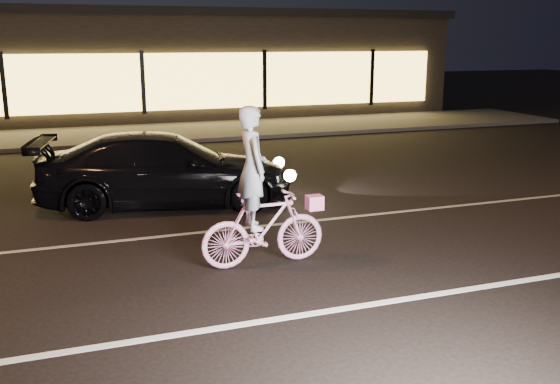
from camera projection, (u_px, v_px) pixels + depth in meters
name	position (u px, v px, depth m)	size (l,w,h in m)	color
ground	(292.00, 267.00, 8.69)	(90.00, 90.00, 0.00)	black
lane_stripe_near	(337.00, 310.00, 7.32)	(60.00, 0.12, 0.01)	silver
lane_stripe_far	(250.00, 227.00, 10.52)	(60.00, 0.10, 0.01)	gray
sidewalk	(153.00, 133.00, 20.56)	(30.00, 4.00, 0.12)	#383533
storefront	(129.00, 62.00, 25.52)	(25.40, 8.42, 4.20)	black
cyclist	(261.00, 210.00, 8.59)	(1.78, 0.61, 2.24)	#E7348A
sedan	(166.00, 170.00, 11.77)	(5.02, 2.74, 1.38)	black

